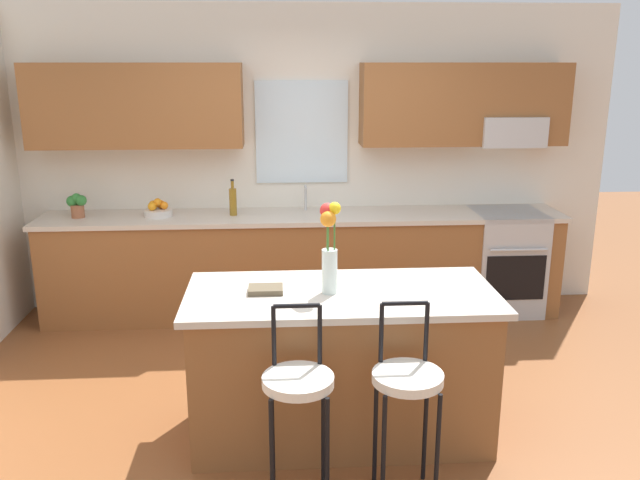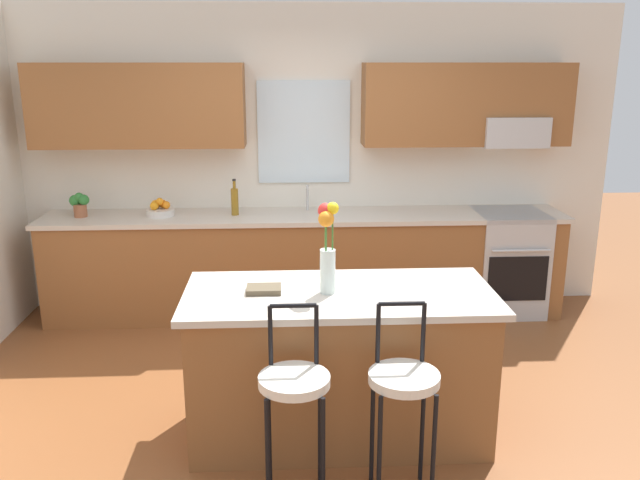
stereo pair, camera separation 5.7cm
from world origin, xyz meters
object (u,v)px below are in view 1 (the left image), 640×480
Objects in this scene: kitchen_island at (341,363)px; flower_vase at (329,246)px; cookbook at (266,290)px; bar_stool_middle at (407,386)px; fruit_bowl_oranges at (158,210)px; potted_plant_small at (77,204)px; bottle_olive_oil at (233,201)px; oven_range at (504,261)px; bar_stool_near at (298,389)px.

kitchen_island is 0.74m from flower_vase.
flower_vase is 2.68× the size of cookbook.
bar_stool_middle is 3.13m from fruit_bowl_oranges.
cookbook is at bearing -64.29° from fruit_bowl_oranges.
bottle_olive_oil is at bearing -0.02° from potted_plant_small.
bottle_olive_oil reaches higher than oven_range.
bottle_olive_oil is 1.50× the size of potted_plant_small.
kitchen_island is at bearing -130.45° from oven_range.
kitchen_island is 2.21m from bottle_olive_oil.
kitchen_island is at bearing -43.95° from potted_plant_small.
bar_stool_middle is (0.28, -0.63, 0.17)m from kitchen_island.
fruit_bowl_oranges is (-1.32, 2.02, -0.23)m from flower_vase.
bar_stool_middle is 4.95× the size of potted_plant_small.
kitchen_island is (-1.68, -1.97, 0.00)m from oven_range.
flower_vase reaches higher than potted_plant_small.
flower_vase is at bearing -56.77° from fruit_bowl_oranges.
bottle_olive_oil is at bearing 100.24° from bar_stool_near.
potted_plant_small reaches higher than kitchen_island.
bottle_olive_oil is (-1.02, 2.62, 0.41)m from bar_stool_middle.
bar_stool_near is 0.86m from flower_vase.
cookbook is at bearing 177.69° from kitchen_island.
kitchen_island is 8.59× the size of potted_plant_small.
kitchen_island is 2.49m from fruit_bowl_oranges.
fruit_bowl_oranges is (-1.39, 2.00, 0.51)m from kitchen_island.
oven_range is 0.88× the size of bar_stool_near.
potted_plant_small is (-1.63, 1.98, 0.10)m from cookbook.
oven_range is 3.25m from bar_stool_near.
cookbook is (-0.37, 0.04, -0.27)m from flower_vase.
bar_stool_near is 5.21× the size of cookbook.
bar_stool_near is 3.30× the size of bottle_olive_oil.
bar_stool_near is at bearing -108.46° from flower_vase.
flower_vase reaches higher than bar_stool_middle.
bar_stool_near reaches higher than oven_range.
oven_range is 4.60× the size of cookbook.
potted_plant_small is (-1.80, 2.62, 0.40)m from bar_stool_near.
bar_stool_near is (-0.28, -0.63, 0.17)m from kitchen_island.
bar_stool_middle is 3.54m from potted_plant_small.
potted_plant_small reaches higher than oven_range.
fruit_bowl_oranges is at bearing 115.71° from cookbook.
bar_stool_middle is at bearing -60.26° from flower_vase.
cookbook is 2.20m from fruit_bowl_oranges.
fruit_bowl_oranges reaches higher than cookbook.
oven_range is at bearing 49.55° from kitchen_island.
bar_stool_middle reaches higher than cookbook.
kitchen_island is at bearing -2.31° from cookbook.
bottle_olive_oil is (-2.43, 0.02, 0.59)m from oven_range.
bar_stool_near is (-1.96, -2.60, 0.18)m from oven_range.
cookbook is at bearing 104.37° from bar_stool_near.
oven_range is 0.51× the size of kitchen_island.
fruit_bowl_oranges is at bearing 179.47° from oven_range.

